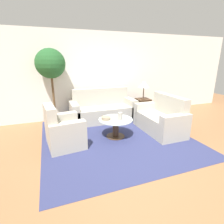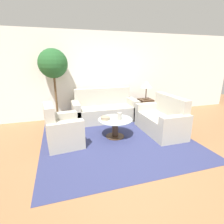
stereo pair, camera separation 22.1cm
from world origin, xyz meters
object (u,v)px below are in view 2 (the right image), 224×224
armchair (61,131)px  bowl (105,118)px  loveseat (162,121)px  table_lamp (147,85)px  sofa_main (105,110)px  potted_plant (53,68)px  coffee_table (115,126)px  vase (119,116)px

armchair → bowl: size_ratio=4.38×
loveseat → table_lamp: size_ratio=2.46×
sofa_main → armchair: size_ratio=2.07×
sofa_main → bowl: 1.28m
loveseat → potted_plant: potted_plant is taller
potted_plant → bowl: potted_plant is taller
table_lamp → coffee_table: bearing=-140.1°
bowl → loveseat: bearing=-4.4°
sofa_main → potted_plant: size_ratio=0.93×
armchair → table_lamp: 2.97m
potted_plant → bowl: size_ratio=9.78×
potted_plant → sofa_main: bearing=-6.5°
loveseat → coffee_table: (-1.23, 0.07, -0.02)m
armchair → loveseat: (2.46, -0.05, 0.00)m
armchair → sofa_main: bearing=-51.5°
loveseat → potted_plant: (-2.53, 1.50, 1.25)m
vase → table_lamp: bearing=43.2°
sofa_main → coffee_table: sofa_main is taller
armchair → vase: (1.31, -0.04, 0.23)m
sofa_main → coffee_table: (-0.08, -1.28, -0.02)m
loveseat → vase: bearing=-90.2°
table_lamp → vase: 1.86m
table_lamp → bowl: (-1.62, -1.12, -0.55)m
vase → bowl: 0.33m
coffee_table → table_lamp: (1.39, 1.16, 0.75)m
sofa_main → bowl: sofa_main is taller
loveseat → coffee_table: size_ratio=1.76×
armchair → vase: size_ratio=5.46×
coffee_table → bowl: bearing=169.3°
potted_plant → bowl: 2.06m
potted_plant → vase: potted_plant is taller
loveseat → potted_plant: 3.20m
table_lamp → potted_plant: 2.75m
sofa_main → loveseat: 1.78m
armchair → coffee_table: size_ratio=1.16×
table_lamp → potted_plant: size_ratio=0.28×
armchair → vase: bearing=-98.3°
loveseat → coffee_table: bearing=-93.1°
loveseat → vase: (-1.15, 0.00, 0.23)m
bowl → sofa_main: bearing=76.3°
loveseat → vase: 1.17m
potted_plant → vase: 2.28m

